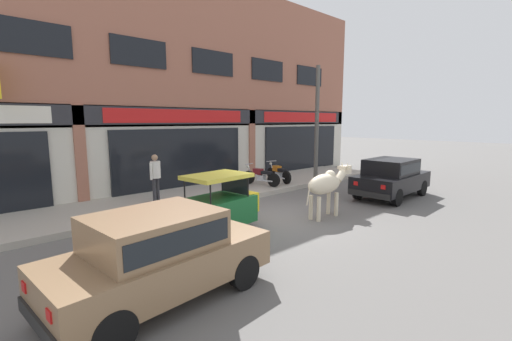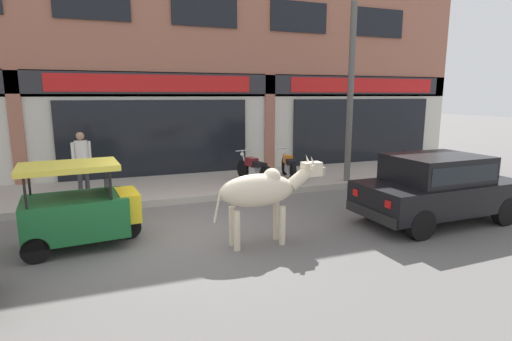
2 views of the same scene
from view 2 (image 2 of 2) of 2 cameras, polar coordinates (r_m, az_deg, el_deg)
name	(u,v)px [view 2 (image 2 of 2)]	position (r m, az deg, el deg)	size (l,w,h in m)	color
ground_plane	(193,233)	(8.10, -8.98, -8.86)	(90.00, 90.00, 0.00)	#605E5B
sidewalk	(166,188)	(11.67, -12.76, -2.46)	(19.00, 3.16, 0.18)	#A8A093
shop_building	(152,46)	(13.28, -14.68, 16.87)	(23.00, 1.40, 8.83)	#9E604C
cow	(262,191)	(7.18, 0.93, -2.91)	(2.15, 0.53, 1.61)	beige
car_0	(437,185)	(9.32, 24.45, -1.91)	(3.66, 1.72, 1.46)	black
auto_rickshaw	(80,210)	(7.86, -23.82, -5.25)	(2.04, 1.32, 1.52)	black
motorcycle_0	(254,169)	(11.72, -0.30, 0.24)	(0.64, 1.79, 0.88)	black
motorcycle_1	(289,166)	(12.23, 4.68, 0.65)	(0.67, 1.78, 0.88)	black
pedestrian	(82,156)	(11.12, -23.65, 1.89)	(0.46, 0.32, 1.60)	#2D2D33
utility_pole	(350,94)	(12.00, 13.33, 10.52)	(0.18, 0.18, 5.07)	#595651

